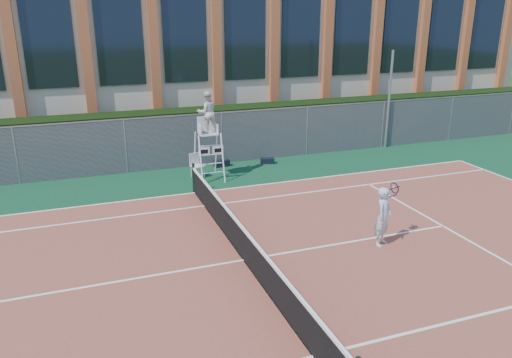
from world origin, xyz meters
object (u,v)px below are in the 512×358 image
object	(u,v)px
steel_pole	(389,100)
tennis_player	(383,216)
umpire_chair	(207,115)
plastic_chair	(196,163)

from	to	relation	value
steel_pole	tennis_player	distance (m)	11.14
umpire_chair	plastic_chair	bearing A→B (deg)	147.80
steel_pole	umpire_chair	size ratio (longest dim) A/B	1.33
steel_pole	plastic_chair	distance (m)	9.91
steel_pole	tennis_player	xyz separation A→B (m)	(-6.24, -9.11, -1.42)
tennis_player	plastic_chair	bearing A→B (deg)	113.89
steel_pole	plastic_chair	size ratio (longest dim) A/B	4.77
plastic_chair	steel_pole	bearing A→B (deg)	8.10
umpire_chair	tennis_player	distance (m)	8.20
steel_pole	umpire_chair	distance (m)	9.38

